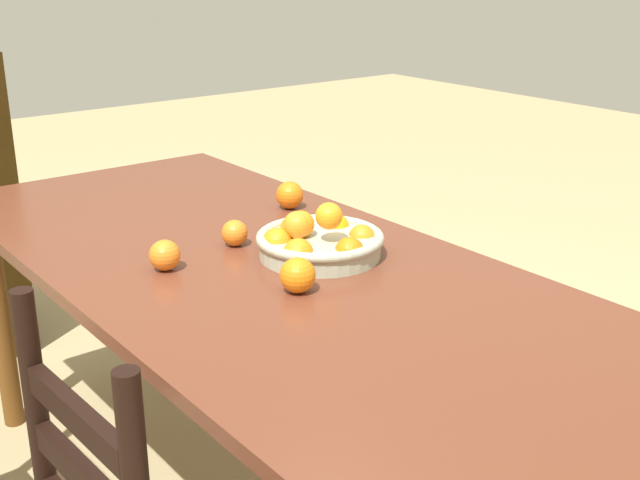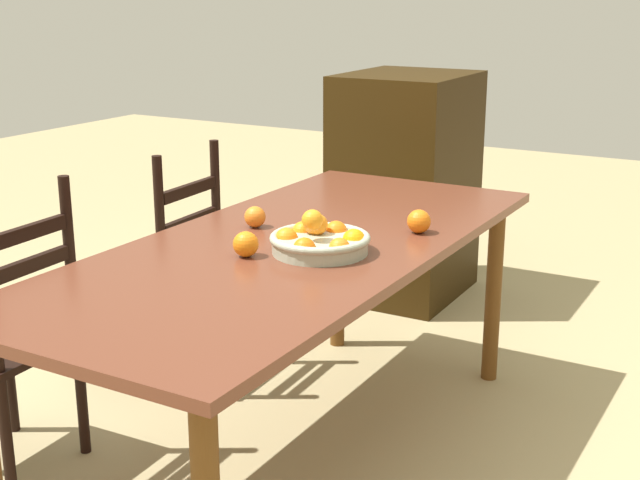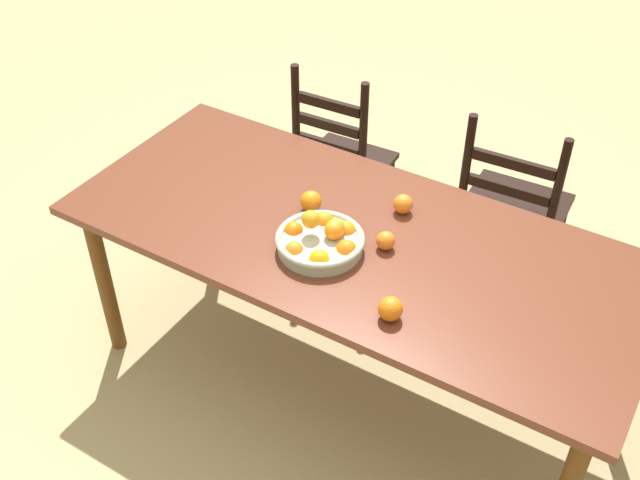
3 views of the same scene
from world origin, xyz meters
The scene contains 10 objects.
ground_plane centered at (0.00, 0.00, 0.00)m, with size 12.00×12.00×0.00m, color tan.
dining_table centered at (0.00, 0.00, 0.68)m, with size 2.04×0.88×0.76m.
chair_near_window centered at (0.32, 0.81, 0.45)m, with size 0.44×0.44×0.95m.
chair_by_cabinet centered at (-0.49, 0.75, 0.44)m, with size 0.40×0.40×0.96m.
cabinet centered at (1.71, 0.39, 0.56)m, with size 0.67×0.57×1.12m, color black.
fruit_bowl centered at (-0.06, -0.13, 0.80)m, with size 0.30×0.30×0.14m.
orange_loose_0 centered at (0.13, -0.01, 0.79)m, with size 0.06×0.06×0.06m, color orange.
orange_loose_1 centered at (0.29, -0.30, 0.80)m, with size 0.08×0.08×0.08m, color orange.
orange_loose_2 centered at (0.09, 0.20, 0.79)m, with size 0.07×0.07×0.07m, color orange.
orange_loose_3 centered at (-0.20, 0.04, 0.80)m, with size 0.08×0.08×0.08m, color orange.
Camera 2 is at (-2.24, -1.39, 1.53)m, focal length 49.48 mm.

